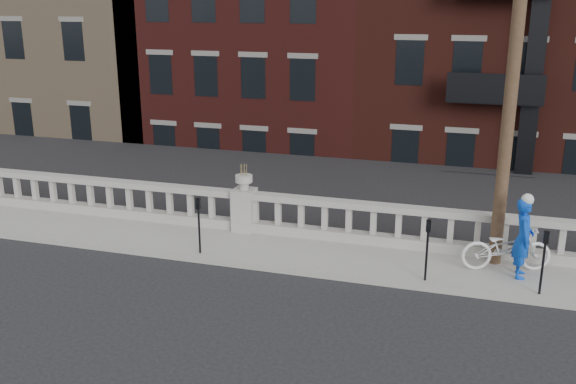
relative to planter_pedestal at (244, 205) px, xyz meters
name	(u,v)px	position (x,y,z in m)	size (l,w,h in m)	color
ground	(177,300)	(0.00, -3.95, -0.83)	(120.00, 120.00, 0.00)	black
sidewalk	(231,245)	(0.00, -0.95, -0.76)	(32.00, 2.20, 0.15)	#99968E
balustrade	(245,212)	(0.00, 0.00, -0.19)	(28.00, 0.34, 1.03)	#99968E
planter_pedestal	(244,205)	(0.00, 0.00, 0.00)	(0.55, 0.55, 1.76)	#99968E
lower_level	(384,65)	(0.56, 19.09, 1.80)	(80.00, 44.00, 20.80)	#605E59
utility_pole	(517,33)	(6.20, -0.35, 4.41)	(1.60, 0.28, 10.00)	#422D1E
parking_meter_b	(199,219)	(-0.45, -1.80, 0.17)	(0.10, 0.09, 1.36)	black
parking_meter_c	(427,243)	(4.79, -1.80, 0.17)	(0.10, 0.09, 1.36)	black
parking_meter_d	(544,255)	(7.08, -1.80, 0.17)	(0.10, 0.09, 1.36)	black
bicycle	(506,248)	(6.41, -0.71, -0.17)	(0.68, 1.95, 1.02)	white
cyclist	(523,238)	(6.72, -0.99, 0.20)	(0.64, 0.42, 1.75)	#0C40BE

